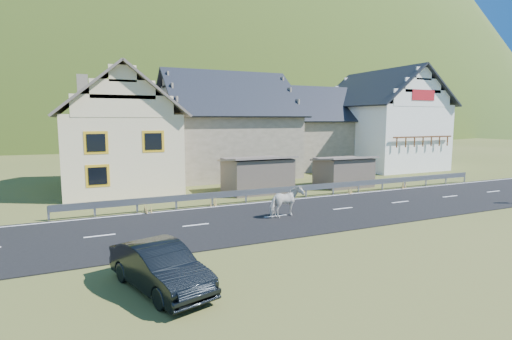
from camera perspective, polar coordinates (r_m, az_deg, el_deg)
name	(u,v)px	position (r m, az deg, el deg)	size (l,w,h in m)	color
ground	(343,209)	(21.65, 12.30, -5.50)	(160.00, 160.00, 0.00)	#414B1C
road	(343,209)	(21.65, 12.30, -5.45)	(60.00, 7.00, 0.04)	black
lane_markings	(343,208)	(21.64, 12.30, -5.38)	(60.00, 6.60, 0.01)	silver
guardrail	(306,188)	(24.53, 7.17, -2.56)	(28.10, 0.09, 0.75)	#93969B
shed_left	(257,175)	(25.96, 0.15, -0.76)	(4.30, 3.30, 2.40)	brown
shed_right	(343,172)	(28.87, 12.37, -0.31)	(3.80, 2.90, 2.20)	brown
house_cream	(117,125)	(28.98, -19.25, 6.14)	(7.80, 9.80, 8.30)	beige
house_stone_a	(226,120)	(33.95, -4.36, 7.09)	(10.80, 9.80, 8.90)	gray
house_stone_b	(313,124)	(40.24, 8.20, 6.49)	(9.80, 8.80, 8.10)	gray
house_white	(382,116)	(41.50, 17.54, 7.39)	(8.80, 10.80, 9.70)	white
mountain	(117,172)	(199.19, -19.28, -0.29)	(440.00, 280.00, 260.00)	#2A3D10
horse	(286,202)	(19.31, 4.35, -4.53)	(1.75, 0.80, 1.48)	beige
car	(160,267)	(11.71, -13.55, -13.31)	(1.36, 3.91, 1.29)	black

